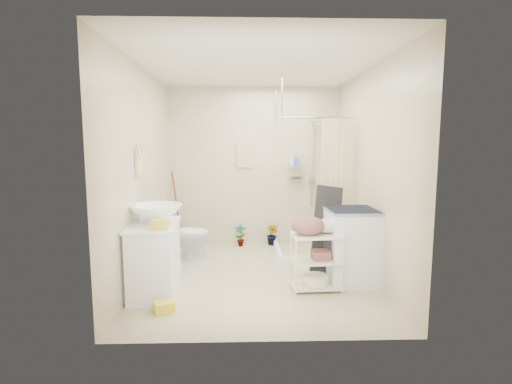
{
  "coord_description": "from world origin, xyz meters",
  "views": [
    {
      "loc": [
        -0.14,
        -4.54,
        1.63
      ],
      "look_at": [
        -0.01,
        0.25,
        1.04
      ],
      "focal_mm": 26.0,
      "sensor_mm": 36.0,
      "label": 1
    }
  ],
  "objects_px": {
    "vanity": "(155,258)",
    "laundry_rack": "(316,256)",
    "washing_machine": "(352,246)",
    "toilet": "(184,234)"
  },
  "relations": [
    {
      "from": "vanity",
      "to": "laundry_rack",
      "type": "height_order",
      "value": "vanity"
    },
    {
      "from": "washing_machine",
      "to": "laundry_rack",
      "type": "xyz_separation_m",
      "value": [
        -0.48,
        -0.24,
        -0.06
      ]
    },
    {
      "from": "vanity",
      "to": "toilet",
      "type": "height_order",
      "value": "vanity"
    },
    {
      "from": "toilet",
      "to": "washing_machine",
      "type": "xyz_separation_m",
      "value": [
        2.18,
        -0.97,
        0.08
      ]
    },
    {
      "from": "vanity",
      "to": "toilet",
      "type": "distance_m",
      "value": 1.24
    },
    {
      "from": "vanity",
      "to": "toilet",
      "type": "xyz_separation_m",
      "value": [
        0.12,
        1.23,
        -0.03
      ]
    },
    {
      "from": "washing_machine",
      "to": "vanity",
      "type": "bearing_deg",
      "value": -174.69
    },
    {
      "from": "vanity",
      "to": "laundry_rack",
      "type": "bearing_deg",
      "value": -3.02
    },
    {
      "from": "vanity",
      "to": "laundry_rack",
      "type": "xyz_separation_m",
      "value": [
        1.82,
        0.02,
        -0.0
      ]
    },
    {
      "from": "vanity",
      "to": "washing_machine",
      "type": "xyz_separation_m",
      "value": [
        2.3,
        0.26,
        0.05
      ]
    }
  ]
}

